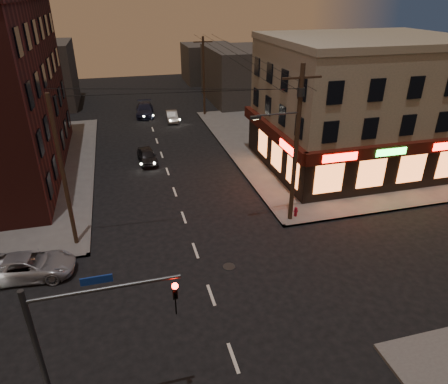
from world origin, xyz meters
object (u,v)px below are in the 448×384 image
object	(u,v)px
sedan_mid	(172,116)
fire_hydrant	(296,211)
sedan_far	(145,110)
sedan_near	(147,156)
suv_cross	(29,266)

from	to	relation	value
sedan_mid	fire_hydrant	bearing A→B (deg)	-76.19
sedan_far	fire_hydrant	distance (m)	28.72
sedan_near	sedan_far	bearing A→B (deg)	81.84
suv_cross	sedan_far	bearing A→B (deg)	-10.52
sedan_mid	fire_hydrant	size ratio (longest dim) A/B	5.37
sedan_near	sedan_far	xyz separation A→B (m)	(1.12, 15.27, 0.10)
sedan_near	suv_cross	bearing A→B (deg)	-121.68
sedan_mid	sedan_near	bearing A→B (deg)	-105.41
sedan_far	suv_cross	bearing A→B (deg)	-101.39
sedan_far	sedan_mid	bearing A→B (deg)	-43.12
suv_cross	sedan_mid	world-z (taller)	suv_cross
sedan_near	sedan_mid	xyz separation A→B (m)	(4.00, 12.07, -0.04)
sedan_far	fire_hydrant	xyz separation A→B (m)	(7.60, -27.70, -0.22)
fire_hydrant	sedan_near	bearing A→B (deg)	125.05
suv_cross	sedan_mid	size ratio (longest dim) A/B	1.33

